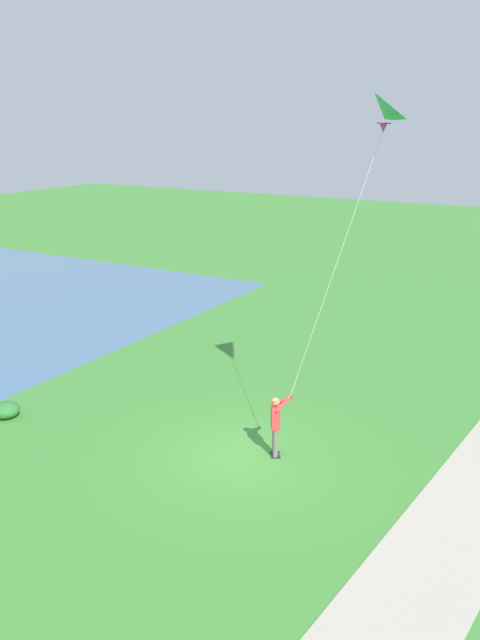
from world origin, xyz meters
TOP-DOWN VIEW (x-y plane):
  - ground_plane at (0.00, 0.00)m, footprint 120.00×120.00m
  - walkway_path at (-5.77, 2.00)m, footprint 5.14×32.09m
  - person_kite_flyer at (-0.79, -0.51)m, footprint 0.62×0.54m
  - flying_kite at (-2.66, -1.70)m, footprint 2.19×1.77m
  - lakeside_shrub at (7.60, 1.55)m, footprint 0.84×0.84m

SIDE VIEW (x-z plane):
  - ground_plane at x=0.00m, z-range 0.00..0.00m
  - walkway_path at x=-5.77m, z-range 0.00..0.02m
  - lakeside_shrub at x=7.60m, z-range 0.00..0.51m
  - person_kite_flyer at x=-0.79m, z-range 0.13..1.96m
  - flying_kite at x=-2.66m, z-range 5.16..12.88m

